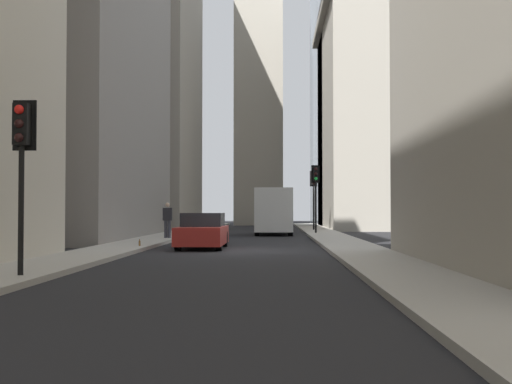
# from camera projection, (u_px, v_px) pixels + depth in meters

# --- Properties ---
(ground_plane) EXTENTS (135.00, 135.00, 0.00)m
(ground_plane) POSITION_uv_depth(u_px,v_px,m) (236.00, 250.00, 24.71)
(ground_plane) COLOR black
(sidewalk_right) EXTENTS (90.00, 2.20, 0.14)m
(sidewalk_right) POSITION_uv_depth(u_px,v_px,m) (118.00, 248.00, 24.84)
(sidewalk_right) COLOR #A8A399
(sidewalk_right) RESTS_ON ground_plane
(sidewalk_left) EXTENTS (90.00, 2.20, 0.14)m
(sidewalk_left) POSITION_uv_depth(u_px,v_px,m) (355.00, 249.00, 24.57)
(sidewalk_left) COLOR #A8A399
(sidewalk_left) RESTS_ON ground_plane
(building_left_far) EXTENTS (16.98, 10.50, 20.27)m
(building_left_far) POSITION_uv_depth(u_px,v_px,m) (384.00, 107.00, 54.32)
(building_left_far) COLOR #A8A091
(building_left_far) RESTS_ON ground_plane
(building_right_far) EXTENTS (14.77, 10.50, 28.88)m
(building_right_far) POSITION_uv_depth(u_px,v_px,m) (135.00, 60.00, 56.03)
(building_right_far) COLOR gray
(building_right_far) RESTS_ON ground_plane
(building_right_midfar) EXTENTS (17.64, 10.00, 24.22)m
(building_right_midfar) POSITION_uv_depth(u_px,v_px,m) (53.00, 16.00, 35.35)
(building_right_midfar) COLOR gray
(building_right_midfar) RESTS_ON ground_plane
(church_spire) EXTENTS (5.41, 5.41, 38.98)m
(church_spire) POSITION_uv_depth(u_px,v_px,m) (259.00, 28.00, 67.27)
(church_spire) COLOR #A8A091
(church_spire) RESTS_ON ground_plane
(delivery_truck) EXTENTS (6.46, 2.25, 2.84)m
(delivery_truck) POSITION_uv_depth(u_px,v_px,m) (274.00, 211.00, 40.68)
(delivery_truck) COLOR silver
(delivery_truck) RESTS_ON ground_plane
(sedan_red) EXTENTS (4.30, 1.78, 1.42)m
(sedan_red) POSITION_uv_depth(u_px,v_px,m) (203.00, 232.00, 25.93)
(sedan_red) COLOR maroon
(sedan_red) RESTS_ON ground_plane
(traffic_light_foreground) EXTENTS (0.43, 0.52, 3.79)m
(traffic_light_foreground) POSITION_uv_depth(u_px,v_px,m) (22.00, 146.00, 13.98)
(traffic_light_foreground) COLOR black
(traffic_light_foreground) RESTS_ON sidewalk_right
(traffic_light_midblock) EXTENTS (0.43, 0.52, 4.17)m
(traffic_light_midblock) POSITION_uv_depth(u_px,v_px,m) (316.00, 183.00, 40.06)
(traffic_light_midblock) COLOR black
(traffic_light_midblock) RESTS_ON sidewalk_left
(traffic_light_far_junction) EXTENTS (0.43, 0.52, 4.19)m
(traffic_light_far_junction) POSITION_uv_depth(u_px,v_px,m) (314.00, 186.00, 46.19)
(traffic_light_far_junction) COLOR black
(traffic_light_far_junction) RESTS_ON sidewalk_left
(pedestrian) EXTENTS (0.26, 0.44, 1.77)m
(pedestrian) POSITION_uv_depth(u_px,v_px,m) (167.00, 219.00, 32.58)
(pedestrian) COLOR #33333D
(pedestrian) RESTS_ON sidewalk_right
(discarded_bottle) EXTENTS (0.07, 0.07, 0.27)m
(discarded_bottle) POSITION_uv_depth(u_px,v_px,m) (140.00, 243.00, 25.20)
(discarded_bottle) COLOR brown
(discarded_bottle) RESTS_ON sidewalk_right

